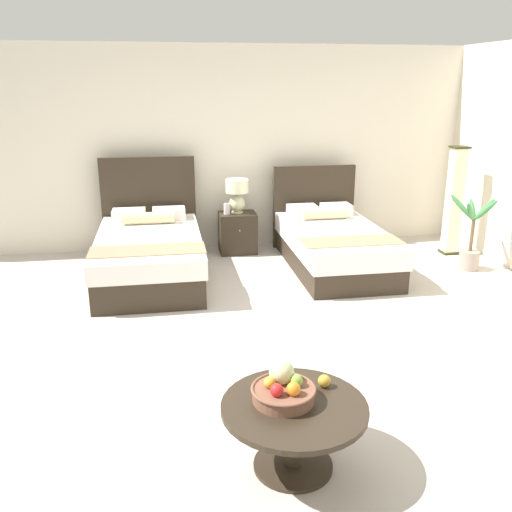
% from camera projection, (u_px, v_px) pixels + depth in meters
% --- Properties ---
extents(ground_plane, '(10.31, 9.80, 0.02)m').
position_uv_depth(ground_plane, '(273.00, 336.00, 5.11)').
color(ground_plane, beige).
extents(wall_back, '(10.31, 0.12, 2.72)m').
position_uv_depth(wall_back, '(230.00, 148.00, 7.62)').
color(wall_back, silver).
rests_on(wall_back, ground).
extents(bed_near_window, '(1.24, 2.19, 1.30)m').
position_uv_depth(bed_near_window, '(150.00, 252.00, 6.58)').
color(bed_near_window, '#2F261B').
rests_on(bed_near_window, ground).
extents(bed_near_corner, '(1.15, 2.09, 1.14)m').
position_uv_depth(bed_near_corner, '(333.00, 244.00, 6.94)').
color(bed_near_corner, '#2F261B').
rests_on(bed_near_corner, ground).
extents(nightstand, '(0.50, 0.42, 0.55)m').
position_uv_depth(nightstand, '(238.00, 233.00, 7.53)').
color(nightstand, '#2F261B').
rests_on(nightstand, ground).
extents(table_lamp, '(0.30, 0.30, 0.45)m').
position_uv_depth(table_lamp, '(237.00, 193.00, 7.38)').
color(table_lamp, beige).
rests_on(table_lamp, nightstand).
extents(vase, '(0.08, 0.08, 0.15)m').
position_uv_depth(vase, '(227.00, 209.00, 7.36)').
color(vase, silver).
rests_on(vase, nightstand).
extents(coffee_table, '(0.87, 0.87, 0.43)m').
position_uv_depth(coffee_table, '(294.00, 420.00, 3.27)').
color(coffee_table, '#2F261B').
rests_on(coffee_table, ground).
extents(fruit_bowl, '(0.39, 0.39, 0.22)m').
position_uv_depth(fruit_bowl, '(283.00, 389.00, 3.27)').
color(fruit_bowl, brown).
rests_on(fruit_bowl, coffee_table).
extents(loose_apple, '(0.08, 0.08, 0.08)m').
position_uv_depth(loose_apple, '(324.00, 381.00, 3.41)').
color(loose_apple, gold).
rests_on(loose_apple, coffee_table).
extents(floor_lamp_corner, '(0.21, 0.21, 1.45)m').
position_uv_depth(floor_lamp_corner, '(454.00, 201.00, 7.35)').
color(floor_lamp_corner, '#2C2D12').
rests_on(floor_lamp_corner, ground).
extents(potted_palm, '(0.55, 0.51, 0.95)m').
position_uv_depth(potted_palm, '(471.00, 244.00, 6.81)').
color(potted_palm, gray).
rests_on(potted_palm, ground).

